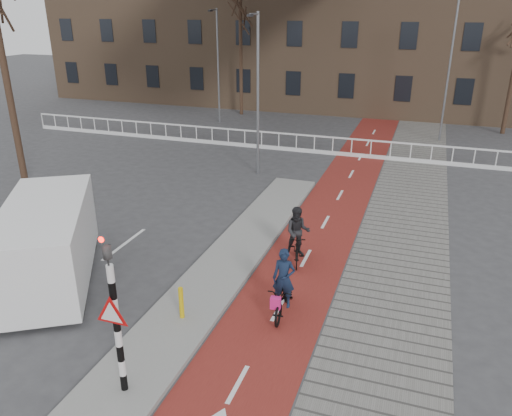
% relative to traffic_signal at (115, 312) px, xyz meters
% --- Properties ---
extents(ground, '(120.00, 120.00, 0.00)m').
position_rel_traffic_signal_xyz_m(ground, '(0.60, 2.02, -1.99)').
color(ground, '#38383A').
rests_on(ground, ground).
extents(bike_lane, '(2.50, 60.00, 0.01)m').
position_rel_traffic_signal_xyz_m(bike_lane, '(2.10, 12.02, -1.98)').
color(bike_lane, maroon).
rests_on(bike_lane, ground).
extents(sidewalk, '(3.00, 60.00, 0.01)m').
position_rel_traffic_signal_xyz_m(sidewalk, '(4.90, 12.02, -1.98)').
color(sidewalk, slate).
rests_on(sidewalk, ground).
extents(curb_island, '(1.80, 16.00, 0.12)m').
position_rel_traffic_signal_xyz_m(curb_island, '(-0.10, 6.02, -1.93)').
color(curb_island, gray).
rests_on(curb_island, ground).
extents(traffic_signal, '(0.80, 0.80, 3.68)m').
position_rel_traffic_signal_xyz_m(traffic_signal, '(0.00, 0.00, 0.00)').
color(traffic_signal, black).
rests_on(traffic_signal, curb_island).
extents(bollard, '(0.12, 0.12, 0.85)m').
position_rel_traffic_signal_xyz_m(bollard, '(-0.05, 2.69, -1.44)').
color(bollard, gold).
rests_on(bollard, curb_island).
extents(cyclist_near, '(0.74, 1.78, 1.83)m').
position_rel_traffic_signal_xyz_m(cyclist_near, '(2.27, 3.85, -1.37)').
color(cyclist_near, black).
rests_on(cyclist_near, bike_lane).
extents(cyclist_far, '(0.89, 1.74, 1.82)m').
position_rel_traffic_signal_xyz_m(cyclist_far, '(1.88, 6.71, -1.23)').
color(cyclist_far, black).
rests_on(cyclist_far, bike_lane).
extents(van, '(4.62, 5.69, 2.30)m').
position_rel_traffic_signal_xyz_m(van, '(-4.54, 3.32, -0.78)').
color(van, white).
rests_on(van, ground).
extents(railing, '(28.00, 0.10, 0.99)m').
position_rel_traffic_signal_xyz_m(railing, '(-4.40, 19.02, -1.68)').
color(railing, silver).
rests_on(railing, ground).
extents(townhouse_row, '(46.00, 10.00, 15.90)m').
position_rel_traffic_signal_xyz_m(townhouse_row, '(-2.40, 34.02, 5.82)').
color(townhouse_row, '#7F6047').
rests_on(townhouse_row, ground).
extents(tree_left, '(0.29, 0.29, 9.30)m').
position_rel_traffic_signal_xyz_m(tree_left, '(-11.45, 9.79, 2.66)').
color(tree_left, '#301E15').
rests_on(tree_left, ground).
extents(tree_mid, '(0.25, 0.25, 8.30)m').
position_rel_traffic_signal_xyz_m(tree_mid, '(-7.82, 27.55, 2.16)').
color(tree_mid, '#301E15').
rests_on(tree_mid, ground).
extents(streetlight_near, '(0.12, 0.12, 7.21)m').
position_rel_traffic_signal_xyz_m(streetlight_near, '(-2.13, 14.67, 1.61)').
color(streetlight_near, slate).
rests_on(streetlight_near, ground).
extents(streetlight_left, '(0.12, 0.12, 7.28)m').
position_rel_traffic_signal_xyz_m(streetlight_left, '(-8.26, 24.49, 1.65)').
color(streetlight_left, slate).
rests_on(streetlight_left, ground).
extents(streetlight_right, '(0.12, 0.12, 8.92)m').
position_rel_traffic_signal_xyz_m(streetlight_right, '(6.01, 24.15, 2.47)').
color(streetlight_right, slate).
rests_on(streetlight_right, ground).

